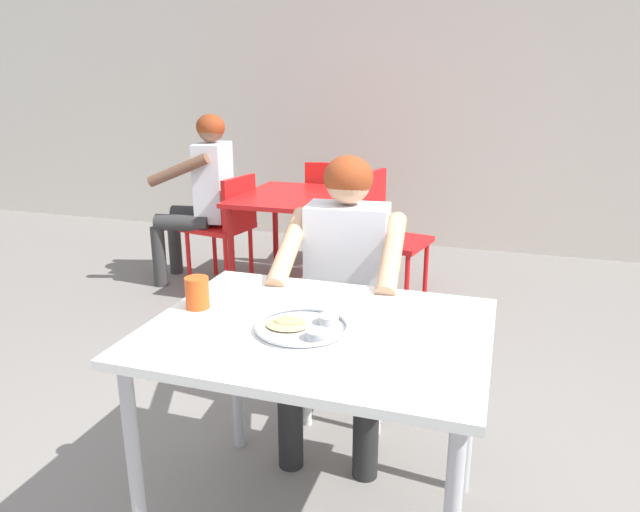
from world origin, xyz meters
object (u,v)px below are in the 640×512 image
at_px(drinking_cup, 197,292).
at_px(diner_foreground, 343,275).
at_px(chair_red_far, 331,206).
at_px(table_background_red, 304,206).
at_px(chair_red_right, 384,229).
at_px(thali_tray, 303,326).
at_px(table_foreground, 318,351).
at_px(chair_red_left, 227,222).
at_px(chair_foreground, 352,302).
at_px(patron_background, 202,185).

xyz_separation_m(drinking_cup, diner_foreground, (0.34, 0.58, -0.09)).
distance_m(diner_foreground, chair_red_far, 2.36).
relative_size(table_background_red, chair_red_right, 1.01).
relative_size(drinking_cup, table_background_red, 0.12).
bearing_deg(thali_tray, chair_red_far, 105.00).
relative_size(diner_foreground, chair_red_far, 1.38).
height_order(table_foreground, chair_red_left, chair_red_left).
bearing_deg(thali_tray, chair_red_left, 121.86).
height_order(chair_foreground, table_background_red, chair_foreground).
distance_m(table_foreground, thali_tray, 0.11).
bearing_deg(table_foreground, table_background_red, 110.30).
distance_m(chair_foreground, patron_background, 2.04).
bearing_deg(chair_red_right, chair_red_far, 130.61).
bearing_deg(diner_foreground, chair_red_right, 95.36).
height_order(diner_foreground, patron_background, patron_background).
distance_m(drinking_cup, chair_red_right, 2.18).
height_order(chair_red_right, patron_background, patron_background).
bearing_deg(patron_background, chair_red_far, 39.52).
distance_m(thali_tray, table_background_red, 2.38).
bearing_deg(drinking_cup, chair_foreground, 67.86).
height_order(table_foreground, thali_tray, thali_tray).
bearing_deg(chair_foreground, chair_red_left, 134.31).
bearing_deg(chair_red_left, patron_background, 171.42).
bearing_deg(diner_foreground, patron_background, 133.74).
bearing_deg(chair_red_far, table_foreground, -74.15).
relative_size(thali_tray, chair_red_far, 0.34).
relative_size(table_foreground, chair_red_right, 1.16).
height_order(drinking_cup, table_background_red, drinking_cup).
bearing_deg(chair_red_right, diner_foreground, -84.64).
relative_size(chair_foreground, patron_background, 0.71).
bearing_deg(chair_foreground, diner_foreground, -85.86).
bearing_deg(table_background_red, drinking_cup, -80.04).
distance_m(table_foreground, chair_red_left, 2.58).
bearing_deg(diner_foreground, drinking_cup, -120.52).
bearing_deg(drinking_cup, chair_red_far, 97.58).
height_order(table_foreground, diner_foreground, diner_foreground).
bearing_deg(chair_red_left, table_background_red, 4.22).
distance_m(thali_tray, diner_foreground, 0.65).
xyz_separation_m(drinking_cup, chair_foreground, (0.33, 0.81, -0.30)).
bearing_deg(chair_red_left, chair_red_right, 0.88).
xyz_separation_m(table_foreground, table_background_red, (-0.81, 2.20, -0.04)).
distance_m(drinking_cup, diner_foreground, 0.68).
distance_m(drinking_cup, chair_red_left, 2.37).
relative_size(thali_tray, chair_red_left, 0.35).
relative_size(thali_tray, drinking_cup, 2.74).
xyz_separation_m(diner_foreground, chair_red_right, (-0.15, 1.57, -0.20)).
distance_m(drinking_cup, table_background_red, 2.22).
bearing_deg(table_background_red, chair_red_left, -175.78).
relative_size(table_foreground, chair_foreground, 1.18).
distance_m(table_foreground, chair_red_right, 2.20).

